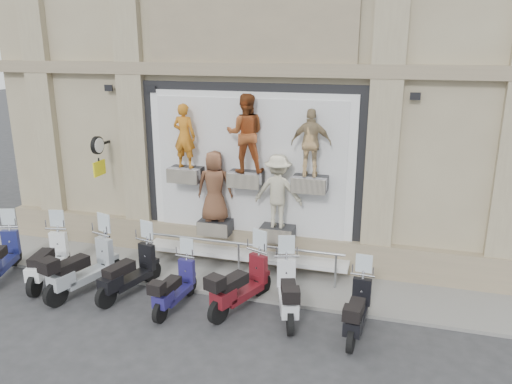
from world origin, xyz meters
TOP-DOWN VIEW (x-y plane):
  - ground at (0.00, 0.00)m, footprint 90.00×90.00m
  - sidewalk at (0.00, 2.10)m, footprint 16.00×2.20m
  - building at (0.00, 7.00)m, footprint 14.00×8.60m
  - shop_vitrine at (0.07, 2.74)m, footprint 5.60×0.89m
  - guard_rail at (0.00, 2.00)m, footprint 5.06×0.10m
  - clock_sign_bracket at (-3.90, 2.47)m, footprint 0.10×0.80m
  - scooter_a at (-5.44, 0.42)m, footprint 1.12×1.99m
  - scooter_b at (-4.23, 0.56)m, footprint 0.95×2.02m
  - scooter_c at (-3.13, 0.36)m, footprint 1.16×2.17m
  - scooter_d at (-2.09, 0.55)m, footprint 1.05×2.00m
  - scooter_e at (-0.85, 0.29)m, footprint 0.64×1.74m
  - scooter_f at (0.50, 0.64)m, footprint 1.26×2.04m
  - scooter_g at (1.51, 0.64)m, footprint 1.07×1.97m
  - scooter_h at (2.94, 0.36)m, footprint 0.62×1.79m

SIDE VIEW (x-z plane):
  - ground at x=0.00m, z-range 0.00..0.00m
  - sidewalk at x=0.00m, z-range 0.00..0.08m
  - guard_rail at x=0.00m, z-range 0.00..0.93m
  - scooter_e at x=-0.85m, z-range 0.00..1.38m
  - scooter_h at x=2.94m, z-range 0.00..1.43m
  - scooter_g at x=1.51m, z-range 0.00..1.54m
  - scooter_a at x=-5.44m, z-range 0.00..1.55m
  - scooter_d at x=-2.09m, z-range 0.00..1.56m
  - scooter_b at x=-4.23m, z-range 0.00..1.58m
  - scooter_f at x=0.50m, z-range 0.00..1.60m
  - scooter_c at x=-3.13m, z-range 0.00..1.69m
  - shop_vitrine at x=0.07m, z-range 0.26..4.56m
  - clock_sign_bracket at x=-3.90m, z-range 2.29..3.31m
  - building at x=0.00m, z-range 0.00..12.00m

